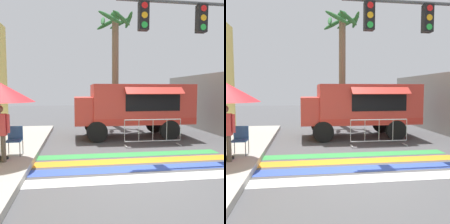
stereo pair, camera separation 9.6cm
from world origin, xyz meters
TOP-DOWN VIEW (x-y plane):
  - ground_plane at (0.00, 0.00)m, footprint 60.00×60.00m
  - crosswalk_painted at (0.00, 0.66)m, footprint 6.40×2.84m
  - food_truck at (0.88, 4.93)m, footprint 5.22×2.68m
  - traffic_signal_pole at (2.53, 1.80)m, footprint 4.62×0.29m
  - folding_chair at (-3.55, 1.69)m, footprint 0.45×0.45m
  - vendor_person at (-3.73, 0.87)m, footprint 0.53×0.21m
  - barricade_front at (1.29, 3.00)m, footprint 2.27×0.44m
  - palm_tree at (0.72, 8.61)m, footprint 2.32×2.42m

SIDE VIEW (x-z plane):
  - ground_plane at x=0.00m, z-range 0.00..0.00m
  - crosswalk_painted at x=0.00m, z-range 0.00..0.01m
  - barricade_front at x=1.29m, z-range 0.00..1.04m
  - folding_chair at x=-3.55m, z-range 0.26..1.13m
  - vendor_person at x=-3.73m, z-range 0.28..1.84m
  - food_truck at x=0.88m, z-range 0.26..2.67m
  - traffic_signal_pole at x=2.53m, z-range 1.18..6.69m
  - palm_tree at x=0.72m, z-range 1.14..7.92m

